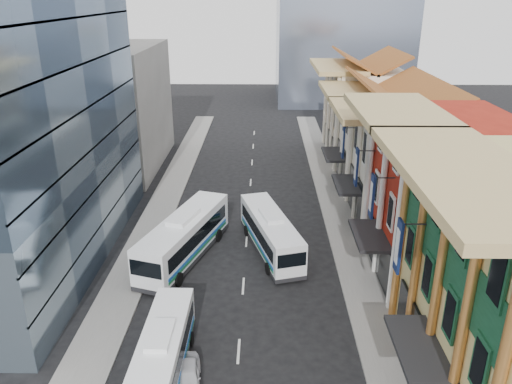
{
  "coord_description": "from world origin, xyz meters",
  "views": [
    {
      "loc": [
        1.38,
        -15.62,
        19.51
      ],
      "look_at": [
        0.82,
        21.0,
        4.86
      ],
      "focal_mm": 35.0,
      "sensor_mm": 36.0,
      "label": 1
    }
  ],
  "objects_px": {
    "bus_right": "(271,232)",
    "sedan_left": "(187,376)",
    "bus_left_near": "(162,356)",
    "bus_left_far": "(184,237)"
  },
  "relations": [
    {
      "from": "bus_right",
      "to": "sedan_left",
      "type": "height_order",
      "value": "bus_right"
    },
    {
      "from": "bus_left_near",
      "to": "bus_right",
      "type": "xyz_separation_m",
      "value": [
        5.96,
        14.56,
        0.16
      ]
    },
    {
      "from": "bus_left_near",
      "to": "bus_left_far",
      "type": "xyz_separation_m",
      "value": [
        -0.77,
        13.31,
        0.35
      ]
    },
    {
      "from": "bus_left_far",
      "to": "sedan_left",
      "type": "bearing_deg",
      "value": -63.38
    },
    {
      "from": "bus_left_far",
      "to": "sedan_left",
      "type": "xyz_separation_m",
      "value": [
        2.15,
        -13.78,
        -1.28
      ]
    },
    {
      "from": "bus_left_near",
      "to": "bus_left_far",
      "type": "distance_m",
      "value": 13.33
    },
    {
      "from": "bus_left_near",
      "to": "bus_right",
      "type": "relative_size",
      "value": 0.91
    },
    {
      "from": "sedan_left",
      "to": "bus_left_far",
      "type": "bearing_deg",
      "value": 91.2
    },
    {
      "from": "bus_left_far",
      "to": "sedan_left",
      "type": "distance_m",
      "value": 14.0
    },
    {
      "from": "bus_left_near",
      "to": "sedan_left",
      "type": "height_order",
      "value": "bus_left_near"
    }
  ]
}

